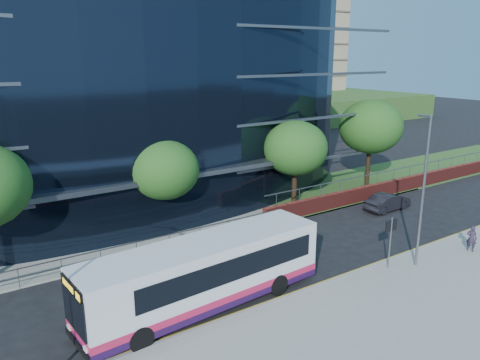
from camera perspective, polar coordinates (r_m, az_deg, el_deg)
ground at (r=24.29m, az=7.68°, el=-12.04°), size 200.00×200.00×0.00m
pavement_near at (r=21.29m, az=17.00°, el=-16.58°), size 80.00×8.00×0.15m
kerb at (r=23.60m, az=9.33°, el=-12.74°), size 80.00×0.25×0.16m
yellow_line_outer at (r=23.76m, az=8.99°, el=-12.73°), size 80.00×0.08×0.01m
yellow_line_inner at (r=23.86m, az=8.74°, el=-12.59°), size 80.00×0.08×0.01m
far_forecourt at (r=30.38m, az=-15.26°, el=-6.64°), size 50.00×8.00×0.10m
grass_verge at (r=48.34m, az=20.54°, el=1.01°), size 36.00×8.00×0.12m
glass_office at (r=38.45m, az=-18.10°, el=9.85°), size 44.00×23.10×16.00m
retaining_wall at (r=42.97m, az=21.43°, el=0.00°), size 34.00×0.40×2.11m
guard_railings at (r=26.00m, az=-16.66°, el=-8.68°), size 24.00×0.05×1.10m
apartment_block at (r=86.77m, az=-1.49°, el=15.14°), size 60.00×42.00×30.00m
street_sign at (r=25.50m, az=17.90°, el=-6.04°), size 0.85×0.09×2.80m
tree_far_b at (r=28.82m, az=-9.21°, el=1.22°), size 4.29×4.29×6.05m
tree_far_c at (r=33.65m, az=6.78°, el=3.87°), size 4.62×4.62×6.51m
tree_far_d at (r=40.56m, az=15.65°, el=6.26°), size 5.28×5.28×7.44m
tree_dist_e at (r=68.31m, az=0.67°, el=9.64°), size 4.62×4.62×6.51m
tree_dist_f at (r=79.93m, az=9.47°, el=10.00°), size 4.29×4.29×6.05m
streetlight_east at (r=25.65m, az=21.43°, el=-0.85°), size 0.15×0.77×8.00m
city_bus at (r=21.18m, az=-4.11°, el=-11.20°), size 11.67×3.43×3.12m
parked_car at (r=35.68m, az=17.57°, el=-2.56°), size 3.90×1.50×1.27m
pedestrian at (r=29.81m, az=26.39°, el=-6.39°), size 0.51×0.64×1.52m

